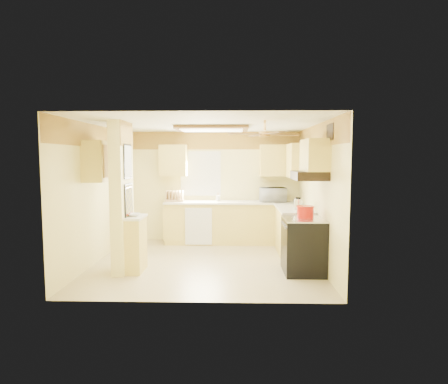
{
  "coord_description": "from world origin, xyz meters",
  "views": [
    {
      "loc": [
        0.51,
        -6.69,
        1.91
      ],
      "look_at": [
        0.33,
        0.35,
        1.26
      ],
      "focal_mm": 30.0,
      "sensor_mm": 36.0,
      "label": 1
    }
  ],
  "objects_px": {
    "dutch_oven": "(305,212)",
    "kettle": "(298,204)",
    "stove": "(303,245)",
    "microwave": "(273,195)",
    "bowl": "(134,215)"
  },
  "relations": [
    {
      "from": "stove",
      "to": "microwave",
      "type": "relative_size",
      "value": 1.63
    },
    {
      "from": "stove",
      "to": "bowl",
      "type": "distance_m",
      "value": 2.86
    },
    {
      "from": "microwave",
      "to": "bowl",
      "type": "bearing_deg",
      "value": 36.77
    },
    {
      "from": "stove",
      "to": "kettle",
      "type": "relative_size",
      "value": 3.84
    },
    {
      "from": "microwave",
      "to": "dutch_oven",
      "type": "xyz_separation_m",
      "value": [
        0.33,
        -2.05,
        -0.08
      ]
    },
    {
      "from": "stove",
      "to": "microwave",
      "type": "distance_m",
      "value": 2.23
    },
    {
      "from": "stove",
      "to": "microwave",
      "type": "bearing_deg",
      "value": 97.75
    },
    {
      "from": "microwave",
      "to": "kettle",
      "type": "bearing_deg",
      "value": 100.9
    },
    {
      "from": "kettle",
      "to": "microwave",
      "type": "bearing_deg",
      "value": 104.44
    },
    {
      "from": "dutch_oven",
      "to": "kettle",
      "type": "height_order",
      "value": "kettle"
    },
    {
      "from": "stove",
      "to": "dutch_oven",
      "type": "distance_m",
      "value": 0.56
    },
    {
      "from": "kettle",
      "to": "bowl",
      "type": "bearing_deg",
      "value": -163.47
    },
    {
      "from": "bowl",
      "to": "kettle",
      "type": "height_order",
      "value": "kettle"
    },
    {
      "from": "dutch_oven",
      "to": "bowl",
      "type": "bearing_deg",
      "value": -177.98
    },
    {
      "from": "stove",
      "to": "microwave",
      "type": "xyz_separation_m",
      "value": [
        -0.29,
        2.12,
        0.64
      ]
    }
  ]
}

